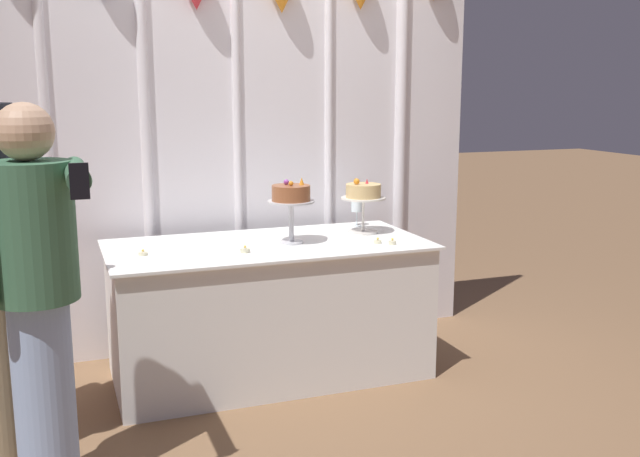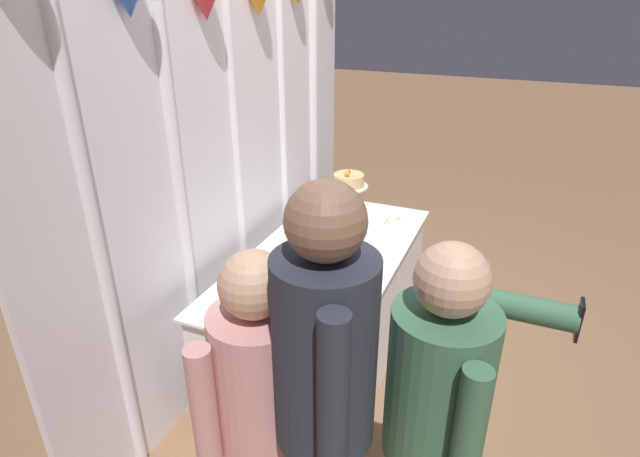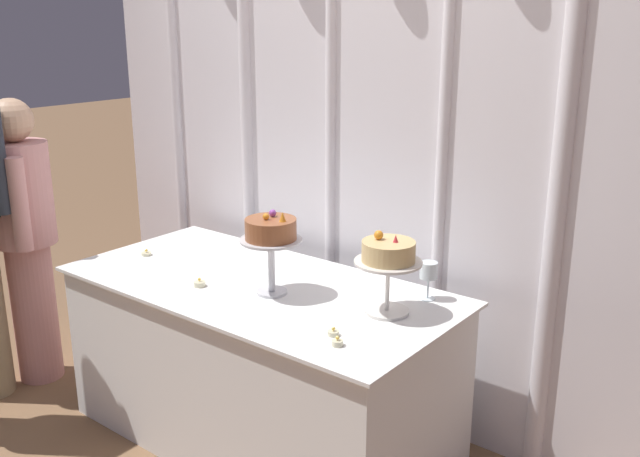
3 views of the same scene
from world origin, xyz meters
TOP-DOWN VIEW (x-y plane):
  - ground_plane at (0.00, 0.00)m, footprint 24.00×24.00m
  - draped_curtain at (0.01, 0.66)m, footprint 3.04×0.18m
  - cake_table at (0.00, 0.10)m, footprint 1.75×0.85m
  - cake_display_nearleft at (0.12, 0.06)m, footprint 0.26×0.26m
  - cake_display_nearright at (0.61, 0.18)m, footprint 0.26×0.26m
  - wine_glass at (0.66, 0.40)m, footprint 0.07×0.07m
  - tealight_far_left at (-0.68, 0.04)m, footprint 0.05×0.05m
  - tealight_near_left at (-0.17, -0.08)m, footprint 0.05×0.05m
  - tealight_near_right at (0.57, -0.11)m, footprint 0.04×0.04m
  - tealight_far_right at (0.63, -0.17)m, footprint 0.04×0.04m
  - guest_man_dark_suit at (-1.33, -0.21)m, footprint 0.43×0.43m
  - guest_girl_blue_dress at (-1.18, -0.76)m, footprint 0.45×0.59m

SIDE VIEW (x-z plane):
  - ground_plane at x=0.00m, z-range 0.00..0.00m
  - cake_table at x=0.00m, z-range 0.00..0.76m
  - tealight_far_left at x=-0.68m, z-range 0.75..0.78m
  - tealight_near_right at x=0.57m, z-range 0.75..0.78m
  - tealight_far_right at x=0.63m, z-range 0.75..0.79m
  - tealight_near_left at x=-0.17m, z-range 0.75..0.79m
  - guest_man_dark_suit at x=-1.33m, z-range 0.07..1.56m
  - guest_girl_blue_dress at x=-1.18m, z-range 0.08..1.63m
  - wine_glass at x=0.66m, z-range 0.80..0.95m
  - cake_display_nearright at x=0.61m, z-range 0.82..1.14m
  - cake_display_nearleft at x=0.12m, z-range 0.83..1.20m
  - draped_curtain at x=0.01m, z-range 0.07..2.70m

